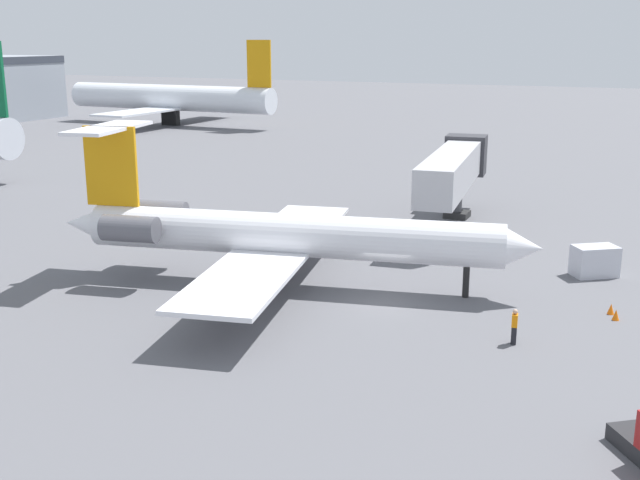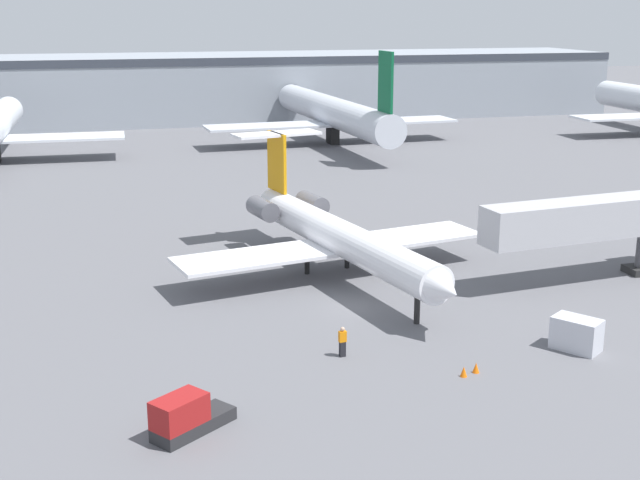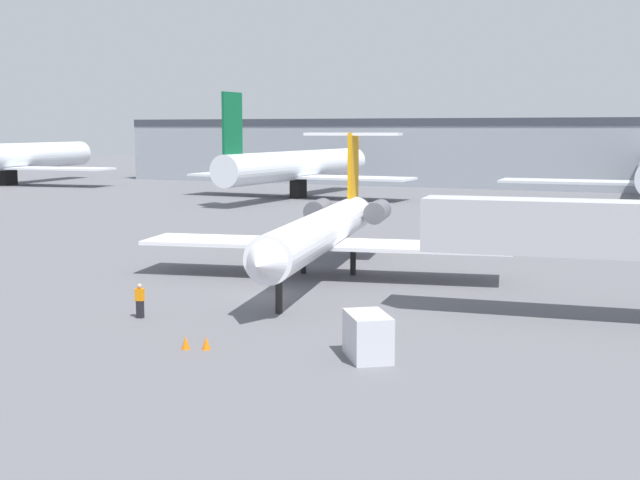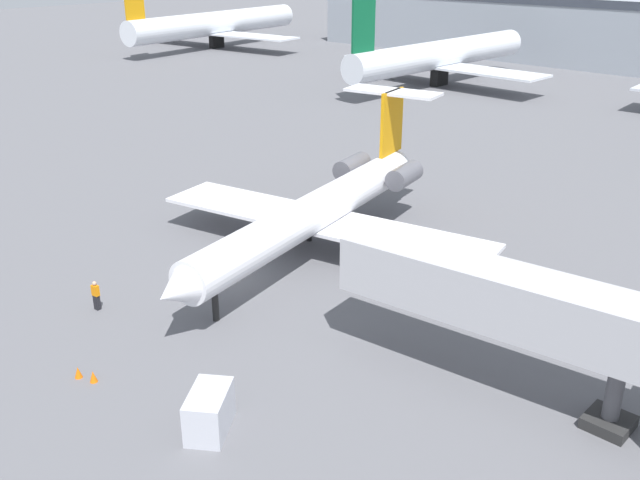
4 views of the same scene
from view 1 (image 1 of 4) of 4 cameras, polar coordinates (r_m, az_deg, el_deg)
name	(u,v)px [view 1 (image 1 of 4)]	position (r m, az deg, el deg)	size (l,w,h in m)	color
ground_plane	(384,301)	(42.11, 4.75, -4.48)	(400.00, 400.00, 0.10)	#5B5B60
regional_jet	(273,233)	(43.87, -3.45, 0.54)	(23.06, 27.52, 8.80)	white
jet_bridge	(454,168)	(58.51, 9.85, 5.22)	(17.89, 4.92, 6.03)	#ADADB2
ground_crew_marshaller	(514,326)	(36.94, 14.10, -6.17)	(0.43, 0.31, 1.69)	black
cargo_container_uld	(595,261)	(48.68, 19.54, -1.47)	(2.70, 2.94, 1.82)	silver
traffic_cone_near	(616,315)	(41.69, 20.92, -5.16)	(0.36, 0.36, 0.55)	orange
traffic_cone_mid	(611,309)	(42.47, 20.60, -4.77)	(0.36, 0.36, 0.55)	orange
parked_airliner_east_mid	(171,98)	(128.84, -10.92, 10.19)	(31.38, 37.30, 13.45)	silver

